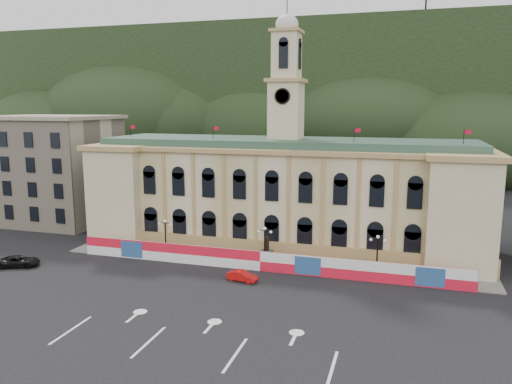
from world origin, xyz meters
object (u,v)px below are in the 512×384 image
(statue, at_px, (267,255))
(red_sedan, at_px, (242,276))
(black_suv, at_px, (19,261))
(lamp_center, at_px, (265,243))

(statue, height_order, red_sedan, statue)
(statue, relative_size, red_sedan, 0.96)
(black_suv, bearing_deg, statue, -93.37)
(statue, relative_size, lamp_center, 0.72)
(lamp_center, xyz_separation_m, red_sedan, (-1.01, -6.13, -2.46))
(red_sedan, height_order, black_suv, black_suv)
(lamp_center, bearing_deg, red_sedan, -99.38)
(statue, bearing_deg, lamp_center, -90.00)
(statue, relative_size, black_suv, 0.67)
(lamp_center, height_order, red_sedan, lamp_center)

